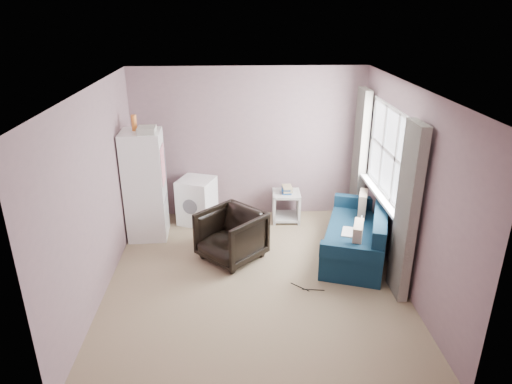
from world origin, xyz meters
TOP-DOWN VIEW (x-y plane):
  - room at (0.02, 0.01)m, footprint 3.84×4.24m
  - armchair at (-0.30, 0.56)m, footprint 1.05×1.06m
  - fridge at (-1.59, 1.32)m, footprint 0.61×0.60m
  - washing_machine at (-0.87, 1.78)m, footprint 0.69×0.69m
  - side_table at (0.61, 1.78)m, footprint 0.47×0.47m
  - sofa at (1.53, 0.58)m, footprint 1.32×1.94m
  - window_dressing at (1.78, 0.70)m, footprint 0.17×2.62m
  - floor_cables at (0.66, -0.26)m, footprint 0.41×0.20m

SIDE VIEW (x-z plane):
  - floor_cables at x=0.66m, z-range 0.00..0.01m
  - side_table at x=0.61m, z-range -0.02..0.59m
  - sofa at x=1.53m, z-range -0.11..0.69m
  - washing_machine at x=-0.87m, z-range 0.02..0.77m
  - armchair at x=-0.30m, z-range 0.00..0.79m
  - fridge at x=-1.59m, z-range -0.10..1.81m
  - window_dressing at x=1.78m, z-range 0.02..2.20m
  - room at x=0.02m, z-range -0.02..2.52m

